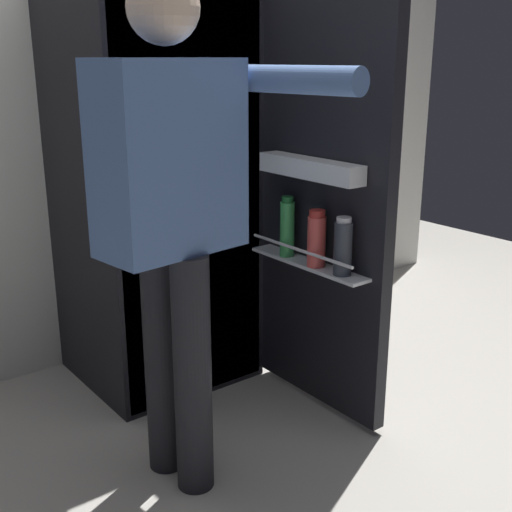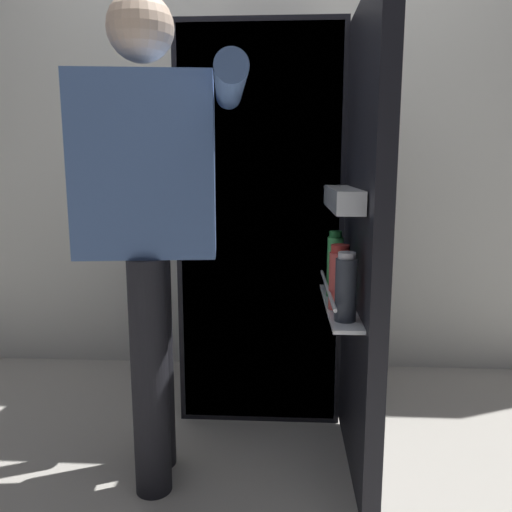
# 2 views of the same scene
# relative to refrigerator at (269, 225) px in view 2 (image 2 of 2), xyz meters

# --- Properties ---
(ground_plane) EXTENTS (6.41, 6.41, 0.00)m
(ground_plane) POSITION_rel_refrigerator_xyz_m (-0.03, -0.51, -0.81)
(ground_plane) COLOR #B7B2A8
(kitchen_wall) EXTENTS (4.40, 0.10, 2.64)m
(kitchen_wall) POSITION_rel_refrigerator_xyz_m (-0.03, 0.43, 0.50)
(kitchen_wall) COLOR silver
(kitchen_wall) RESTS_ON ground_plane
(refrigerator) EXTENTS (0.73, 1.30, 1.63)m
(refrigerator) POSITION_rel_refrigerator_xyz_m (0.00, 0.00, 0.00)
(refrigerator) COLOR black
(refrigerator) RESTS_ON ground_plane
(person) EXTENTS (0.59, 0.71, 1.59)m
(person) POSITION_rel_refrigerator_xyz_m (-0.36, -0.67, 0.14)
(person) COLOR black
(person) RESTS_ON ground_plane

